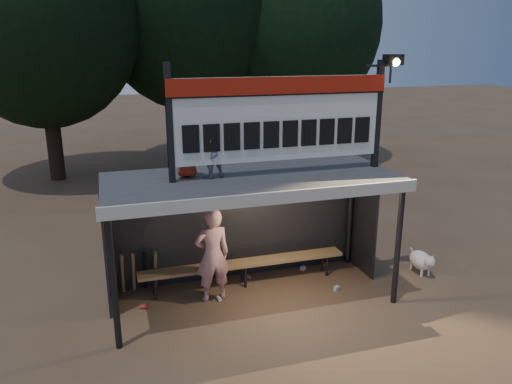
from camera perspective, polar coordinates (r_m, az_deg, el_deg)
The scene contains 12 objects.
ground at distance 9.38m, azimuth -0.46°, elevation -11.98°, with size 80.00×80.00×0.00m, color #513A28.
player at distance 8.97m, azimuth -5.00°, elevation -7.21°, with size 0.64×0.42×1.74m, color silver.
child_a at distance 8.33m, azimuth -5.27°, elevation 4.77°, with size 0.46×0.35×0.94m, color slate.
child_b at distance 8.42m, azimuth -7.94°, elevation 4.55°, with size 0.42×0.27×0.86m, color maroon.
dugout_shelter at distance 8.87m, azimuth -0.94°, elevation -0.72°, with size 5.10×2.08×2.32m.
scoreboard_assembly at distance 8.48m, azimuth 3.16°, elevation 8.70°, with size 4.10×0.27×1.99m.
bench at distance 9.65m, azimuth -1.41°, elevation -8.23°, with size 4.00×0.35×0.48m.
tree_left at distance 18.00m, azimuth -23.57°, elevation 18.58°, with size 6.46×6.46×9.27m.
tree_right at distance 19.82m, azimuth 5.00°, elevation 18.57°, with size 6.08×6.08×8.72m.
dog at distance 10.71m, azimuth 18.43°, elevation -7.43°, with size 0.36×0.81×0.49m.
bats at distance 9.62m, azimuth -13.22°, elevation -8.81°, with size 0.68×0.35×0.84m.
litter at distance 9.83m, azimuth 1.37°, elevation -10.30°, with size 3.93×1.15×0.08m.
Camera 1 is at (-2.34, -7.89, 4.49)m, focal length 35.00 mm.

